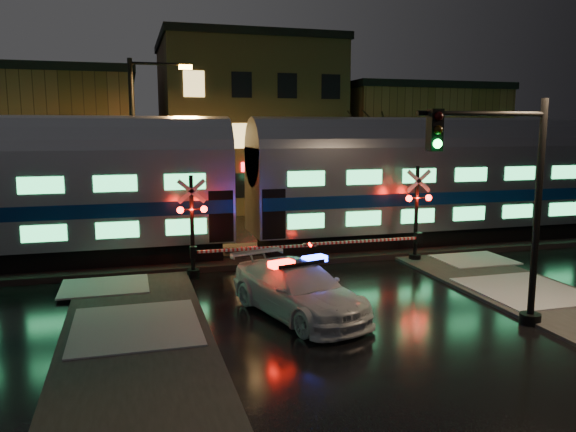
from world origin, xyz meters
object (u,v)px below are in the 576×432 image
object	(u,v)px
traffic_light	(508,209)
crossing_signal_right	(409,223)
police_car	(298,289)
crossing_signal_left	(202,236)
streetlight	(140,140)

from	to	relation	value
traffic_light	crossing_signal_right	bearing A→B (deg)	71.84
crossing_signal_right	traffic_light	xyz separation A→B (m)	(-1.27, -7.96, 1.75)
police_car	crossing_signal_left	size ratio (longest dim) A/B	1.07
crossing_signal_left	streetlight	size ratio (longest dim) A/B	0.62
police_car	crossing_signal_right	distance (m)	8.42
police_car	streetlight	xyz separation A→B (m)	(-4.26, 11.95, 4.32)
traffic_light	police_car	bearing A→B (deg)	143.65
crossing_signal_left	traffic_light	bearing A→B (deg)	-46.80
police_car	crossing_signal_left	world-z (taller)	crossing_signal_left
police_car	crossing_signal_left	xyz separation A→B (m)	(-2.23, 5.26, 0.81)
crossing_signal_left	streetlight	bearing A→B (deg)	106.85
crossing_signal_left	traffic_light	size ratio (longest dim) A/B	0.86
crossing_signal_right	crossing_signal_left	xyz separation A→B (m)	(-8.74, -0.00, -0.08)
crossing_signal_right	crossing_signal_left	bearing A→B (deg)	-179.97
crossing_signal_right	crossing_signal_left	world-z (taller)	crossing_signal_right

